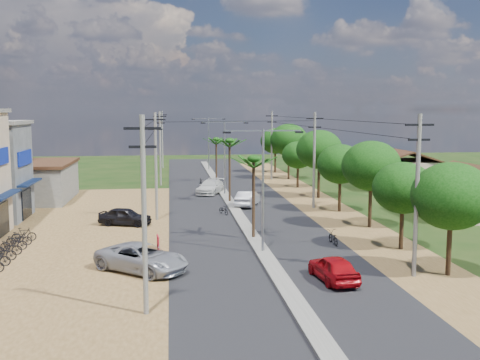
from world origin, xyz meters
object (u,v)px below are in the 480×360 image
Objects in this scene: roadside_sign at (158,243)px; parked_scooter_row at (2,253)px; car_red_near at (333,269)px; car_white_far at (210,187)px; moto_rider_east at (333,238)px; car_silver_mid at (248,199)px; car_parked_dark at (125,217)px; car_parked_silver at (142,258)px.

parked_scooter_row reaches higher than roadside_sign.
car_red_near is 3.75× the size of roadside_sign.
parked_scooter_row is (-14.59, -26.01, -0.25)m from car_white_far.
roadside_sign is (-11.91, 0.20, -0.01)m from moto_rider_east.
moto_rider_east is 1.61× the size of roadside_sign.
car_red_near is 24.05m from car_silver_mid.
parked_scooter_row is (-18.90, 6.44, -0.21)m from car_red_near.
car_red_near is 0.99× the size of car_parked_dark.
car_parked_silver is 5.23m from roadside_sign.
car_white_far is 0.46× the size of parked_scooter_row.
car_parked_silver is 13.64m from moto_rider_east.
car_parked_dark is at bearing 47.28° from car_parked_silver.
car_red_near is 0.37× the size of parked_scooter_row.
parked_scooter_row is at bearing 66.60° from car_silver_mid.
car_parked_dark is 2.35× the size of moto_rider_east.
moto_rider_east is 11.91m from roadside_sign.
car_parked_silver is at bearing -23.36° from car_red_near.
car_parked_dark is (-1.96, 13.21, -0.07)m from car_parked_silver.
car_silver_mid is 0.79× the size of car_parked_silver.
roadside_sign is (0.79, 5.16, -0.33)m from car_parked_silver.
parked_scooter_row is (-8.59, 3.29, -0.28)m from car_parked_silver.
roadside_sign is at bearing -2.83° from moto_rider_east.
car_parked_dark is (-7.96, -16.09, -0.04)m from car_white_far.
car_parked_dark is at bearing 103.30° from roadside_sign.
car_parked_silver is at bearing -104.28° from roadside_sign.
car_red_near is 20.44m from car_parked_dark.
roadside_sign is at bearing -81.51° from car_white_far.
car_silver_mid is at bearing -78.80° from moto_rider_east.
moto_rider_east is at bearing -29.83° from car_parked_silver.
car_parked_dark is at bearing 56.57° from car_silver_mid.
roadside_sign is (2.75, -8.06, -0.26)m from car_parked_dark.
parked_scooter_row is at bearing 107.85° from car_parked_silver.
car_white_far is at bearing 72.27° from roadside_sign.
car_parked_dark reaches higher than moto_rider_east.
car_parked_silver reaches higher than roadside_sign.
roadside_sign is (-9.52, 8.30, -0.25)m from car_red_near.
car_parked_silver is at bearing 88.29° from car_silver_mid.
car_white_far is at bearing -88.85° from car_red_near.
car_white_far is at bearing 27.26° from car_parked_silver.
car_parked_silver reaches higher than parked_scooter_row.
car_parked_dark is (-12.27, 16.35, 0.01)m from car_red_near.
car_silver_mid is 4.04× the size of roadside_sign.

